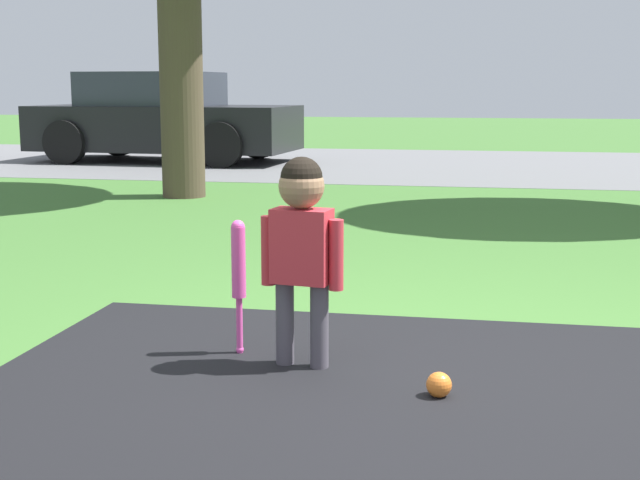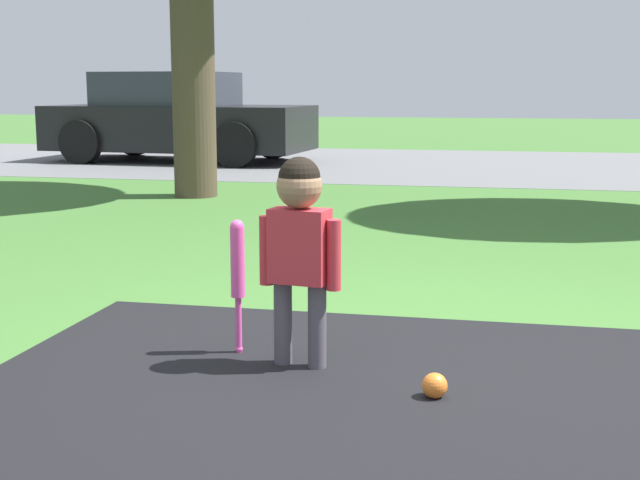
% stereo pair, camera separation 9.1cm
% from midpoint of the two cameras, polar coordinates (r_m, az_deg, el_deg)
% --- Properties ---
extents(ground_plane, '(60.00, 60.00, 0.00)m').
position_cam_midpoint_polar(ground_plane, '(3.63, 7.14, -9.06)').
color(ground_plane, '#3D6B2D').
extents(street_strip, '(40.00, 6.00, 0.01)m').
position_cam_midpoint_polar(street_strip, '(13.53, 10.99, 4.72)').
color(street_strip, slate).
rests_on(street_strip, ground).
extents(child, '(0.36, 0.19, 0.89)m').
position_cam_midpoint_polar(child, '(3.68, -0.61, 0.52)').
color(child, '#4C4751').
rests_on(child, ground).
extents(baseball_bat, '(0.06, 0.06, 0.60)m').
position_cam_midpoint_polar(baseball_bat, '(3.91, -4.63, -1.76)').
color(baseball_bat, '#E54CA5').
rests_on(baseball_bat, ground).
extents(sports_ball, '(0.10, 0.10, 0.10)m').
position_cam_midpoint_polar(sports_ball, '(3.45, 8.11, -9.22)').
color(sports_ball, orange).
rests_on(sports_ball, ground).
extents(parked_car, '(4.11, 2.11, 1.38)m').
position_cam_midpoint_polar(parked_car, '(14.20, -8.94, 7.64)').
color(parked_car, black).
rests_on(parked_car, ground).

